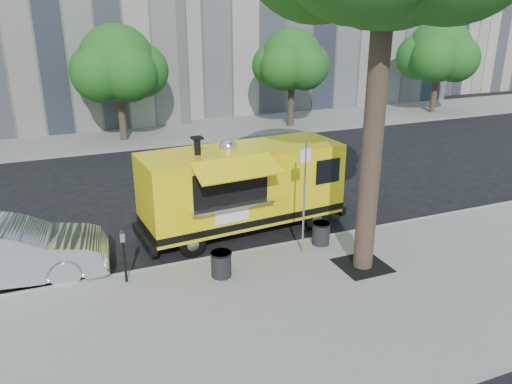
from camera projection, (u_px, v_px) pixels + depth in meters
ground at (228, 243)px, 14.07m from camera, size 120.00×120.00×0.00m
sidewalk at (290, 316)px, 10.57m from camera, size 60.00×6.00×0.15m
curb at (239, 255)px, 13.24m from camera, size 60.00×0.14×0.16m
far_sidewalk at (142, 136)px, 25.78m from camera, size 60.00×5.00×0.15m
tree_well at (362, 265)px, 12.51m from camera, size 1.20×1.20×0.02m
far_tree_b at (117, 63)px, 23.44m from camera, size 3.60×3.60×5.50m
far_tree_c at (292, 60)px, 26.42m from camera, size 3.24×3.24×5.21m
far_tree_d at (439, 50)px, 30.10m from camera, size 3.78×3.78×5.64m
sign_post at (304, 192)px, 12.64m from camera, size 0.28×0.06×3.00m
parking_meter at (124, 250)px, 11.49m from camera, size 0.11×0.11×1.33m
food_truck at (242, 187)px, 14.32m from camera, size 6.23×3.19×2.99m
sedan at (6, 253)px, 11.83m from camera, size 4.81×2.10×1.54m
trash_bin_left at (221, 263)px, 11.92m from camera, size 0.53×0.53×0.63m
trash_bin_right at (321, 233)px, 13.58m from camera, size 0.52×0.52×0.62m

